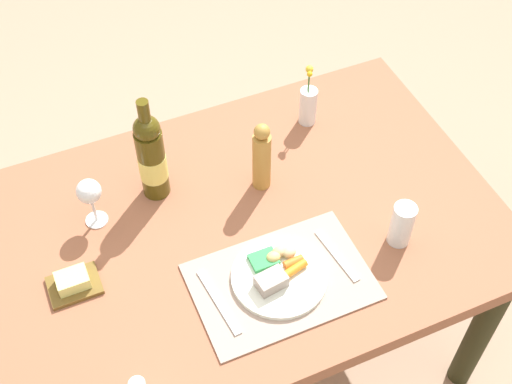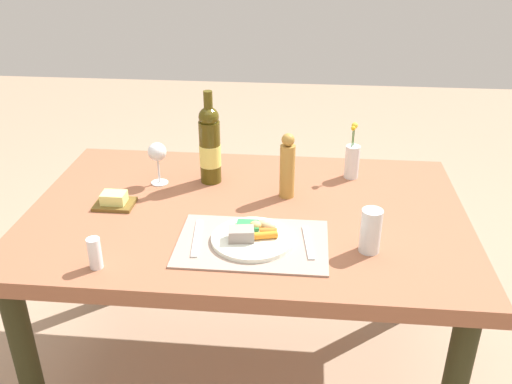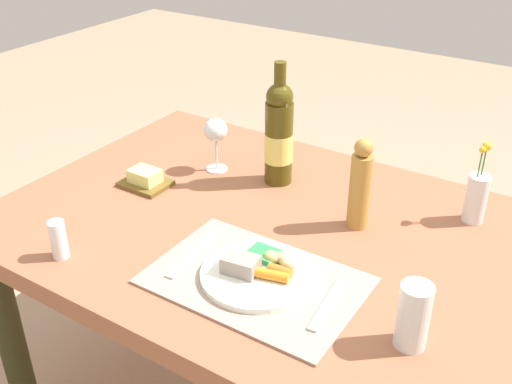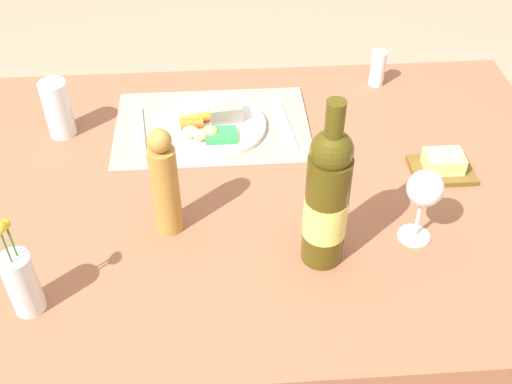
{
  "view_description": "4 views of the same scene",
  "coord_description": "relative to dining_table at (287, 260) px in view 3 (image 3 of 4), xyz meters",
  "views": [
    {
      "loc": [
        -0.4,
        -1.06,
        2.21
      ],
      "look_at": [
        0.07,
        0.02,
        0.81
      ],
      "focal_mm": 48.66,
      "sensor_mm": 36.0,
      "label": 1
    },
    {
      "loc": [
        0.19,
        -1.62,
        1.6
      ],
      "look_at": [
        0.03,
        0.01,
        0.77
      ],
      "focal_mm": 39.15,
      "sensor_mm": 36.0,
      "label": 2
    },
    {
      "loc": [
        0.61,
        -1.08,
        1.51
      ],
      "look_at": [
        -0.09,
        -0.0,
        0.79
      ],
      "focal_mm": 42.79,
      "sensor_mm": 36.0,
      "label": 3
    },
    {
      "loc": [
        0.02,
        0.98,
        1.57
      ],
      "look_at": [
        -0.04,
        0.06,
        0.74
      ],
      "focal_mm": 43.84,
      "sensor_mm": 36.0,
      "label": 4
    }
  ],
  "objects": [
    {
      "name": "knife",
      "position": [
        0.21,
        -0.2,
        0.09
      ],
      "size": [
        0.04,
        0.18,
        0.0
      ],
      "primitive_type": "cube",
      "rotation": [
        0.0,
        0.0,
        0.12
      ],
      "color": "silver",
      "rests_on": "placemat"
    },
    {
      "name": "butter_dish",
      "position": [
        -0.45,
        -0.01,
        0.1
      ],
      "size": [
        0.13,
        0.1,
        0.05
      ],
      "color": "brown",
      "rests_on": "dining_table"
    },
    {
      "name": "pepper_mill",
      "position": [
        0.13,
        0.11,
        0.2
      ],
      "size": [
        0.05,
        0.05,
        0.23
      ],
      "color": "#B08138",
      "rests_on": "dining_table"
    },
    {
      "name": "placemat",
      "position": [
        0.04,
        -0.21,
        0.09
      ],
      "size": [
        0.45,
        0.3,
        0.01
      ],
      "primitive_type": "cube",
      "color": "tan",
      "rests_on": "dining_table"
    },
    {
      "name": "dinner_plate",
      "position": [
        0.04,
        -0.2,
        0.1
      ],
      "size": [
        0.25,
        0.25,
        0.05
      ],
      "color": "white",
      "rests_on": "placemat"
    },
    {
      "name": "water_tumbler",
      "position": [
        0.38,
        -0.21,
        0.14
      ],
      "size": [
        0.06,
        0.06,
        0.13
      ],
      "color": "silver",
      "rests_on": "dining_table"
    },
    {
      "name": "wine_glass",
      "position": [
        -0.34,
        0.17,
        0.2
      ],
      "size": [
        0.07,
        0.07,
        0.16
      ],
      "color": "white",
      "rests_on": "dining_table"
    },
    {
      "name": "salt_shaker",
      "position": [
        -0.38,
        -0.37,
        0.13
      ],
      "size": [
        0.04,
        0.04,
        0.09
      ],
      "primitive_type": "cylinder",
      "color": "white",
      "rests_on": "dining_table"
    },
    {
      "name": "dining_table",
      "position": [
        0.0,
        0.0,
        0.0
      ],
      "size": [
        1.45,
        0.93,
        0.71
      ],
      "color": "#955A3E",
      "rests_on": "ground_plane"
    },
    {
      "name": "fork",
      "position": [
        -0.13,
        -0.2,
        0.09
      ],
      "size": [
        0.04,
        0.21,
        0.0
      ],
      "primitive_type": "cube",
      "rotation": [
        0.0,
        0.0,
        0.11
      ],
      "color": "silver",
      "rests_on": "placemat"
    },
    {
      "name": "flower_vase",
      "position": [
        0.36,
        0.29,
        0.15
      ],
      "size": [
        0.05,
        0.05,
        0.21
      ],
      "color": "silver",
      "rests_on": "dining_table"
    },
    {
      "name": "wine_bottle",
      "position": [
        -0.15,
        0.21,
        0.23
      ],
      "size": [
        0.08,
        0.08,
        0.34
      ],
      "color": "#473D0E",
      "rests_on": "dining_table"
    }
  ]
}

